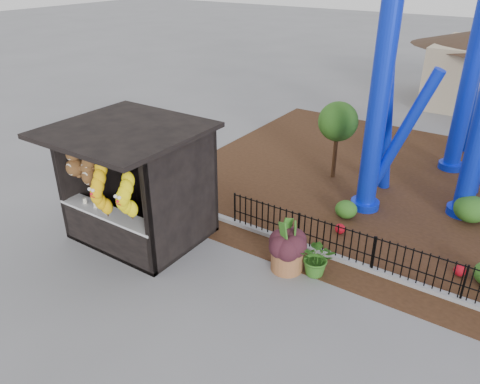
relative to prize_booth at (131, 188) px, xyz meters
The scene contains 8 objects.
ground 3.47m from the prize_booth, 16.97° to the right, with size 120.00×120.00×0.00m, color slate.
mulch_bed 10.07m from the prize_booth, 45.45° to the left, with size 18.00×12.00×0.02m, color #331E11.
curb 7.43m from the prize_booth, 16.67° to the left, with size 18.00×0.18×0.12m, color gray.
prize_booth is the anchor object (origin of this frame).
picket_fence 8.22m from the prize_booth, 14.86° to the left, with size 12.20×0.06×1.00m, color black, non-canonical shape.
terracotta_planter 4.33m from the prize_booth, 14.67° to the left, with size 0.77×0.77×0.61m, color #925A35.
planter_foliage 4.20m from the prize_booth, 14.67° to the left, with size 0.70×0.70×0.64m, color black.
potted_plant 4.99m from the prize_booth, 15.04° to the left, with size 0.87×0.76×0.97m, color #2D591A.
Camera 1 is at (5.30, -6.40, 6.83)m, focal length 35.00 mm.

